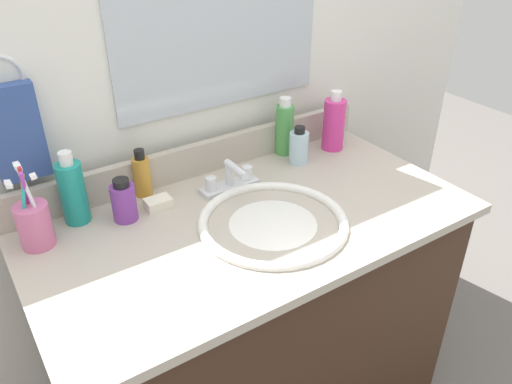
# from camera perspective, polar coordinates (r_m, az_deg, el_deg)

# --- Properties ---
(vanity_cabinet) EXTENTS (1.02, 0.52, 0.76)m
(vanity_cabinet) POSITION_cam_1_polar(r_m,az_deg,el_deg) (1.50, -0.25, -15.88)
(vanity_cabinet) COLOR #382316
(vanity_cabinet) RESTS_ON ground_plane
(countertop) EXTENTS (1.07, 0.56, 0.02)m
(countertop) POSITION_cam_1_polar(r_m,az_deg,el_deg) (1.24, -0.29, -3.36)
(countertop) COLOR #B2A899
(countertop) RESTS_ON vanity_cabinet
(backsplash) EXTENTS (1.07, 0.02, 0.09)m
(backsplash) POSITION_cam_1_polar(r_m,az_deg,el_deg) (1.41, -6.29, 3.75)
(backsplash) COLOR #B2A899
(backsplash) RESTS_ON countertop
(back_wall) EXTENTS (2.17, 0.04, 1.30)m
(back_wall) POSITION_cam_1_polar(r_m,az_deg,el_deg) (1.55, -6.99, -1.34)
(back_wall) COLOR silver
(back_wall) RESTS_ON ground_plane
(towel_ring) EXTENTS (0.10, 0.01, 0.10)m
(towel_ring) POSITION_cam_1_polar(r_m,az_deg,el_deg) (1.22, -26.63, 11.29)
(towel_ring) COLOR silver
(hand_towel) EXTENTS (0.11, 0.04, 0.22)m
(hand_towel) POSITION_cam_1_polar(r_m,az_deg,el_deg) (1.25, -25.21, 5.94)
(hand_towel) COLOR #334C8C
(sink_basin) EXTENTS (0.36, 0.36, 0.11)m
(sink_basin) POSITION_cam_1_polar(r_m,az_deg,el_deg) (1.23, 1.88, -4.70)
(sink_basin) COLOR white
(sink_basin) RESTS_ON countertop
(faucet) EXTENTS (0.16, 0.10, 0.08)m
(faucet) POSITION_cam_1_polar(r_m,az_deg,el_deg) (1.34, -2.86, 1.39)
(faucet) COLOR silver
(faucet) RESTS_ON countertop
(bottle_gel_clear) EXTENTS (0.06, 0.06, 0.11)m
(bottle_gel_clear) POSITION_cam_1_polar(r_m,az_deg,el_deg) (1.46, 4.81, 5.05)
(bottle_gel_clear) COLOR silver
(bottle_gel_clear) RESTS_ON countertop
(bottle_mouthwash_teal) EXTENTS (0.06, 0.06, 0.18)m
(bottle_mouthwash_teal) POSITION_cam_1_polar(r_m,az_deg,el_deg) (1.25, -19.78, 0.04)
(bottle_mouthwash_teal) COLOR teal
(bottle_mouthwash_teal) RESTS_ON countertop
(bottle_oil_amber) EXTENTS (0.04, 0.04, 0.13)m
(bottle_oil_amber) POSITION_cam_1_polar(r_m,az_deg,el_deg) (1.33, -12.61, 1.84)
(bottle_oil_amber) COLOR gold
(bottle_oil_amber) RESTS_ON countertop
(bottle_toner_green) EXTENTS (0.05, 0.05, 0.17)m
(bottle_toner_green) POSITION_cam_1_polar(r_m,az_deg,el_deg) (1.50, 3.22, 7.12)
(bottle_toner_green) COLOR #4C9E4C
(bottle_toner_green) RESTS_ON countertop
(bottle_cream_purple) EXTENTS (0.06, 0.06, 0.11)m
(bottle_cream_purple) POSITION_cam_1_polar(r_m,az_deg,el_deg) (1.24, -14.55, -1.00)
(bottle_cream_purple) COLOR #7A3899
(bottle_cream_purple) RESTS_ON countertop
(bottle_soap_pink) EXTENTS (0.07, 0.07, 0.18)m
(bottle_soap_pink) POSITION_cam_1_polar(r_m,az_deg,el_deg) (1.55, 8.69, 7.57)
(bottle_soap_pink) COLOR #D8338C
(bottle_soap_pink) RESTS_ON countertop
(cup_pink) EXTENTS (0.07, 0.09, 0.20)m
(cup_pink) POSITION_cam_1_polar(r_m,az_deg,el_deg) (1.21, -23.55, -3.20)
(cup_pink) COLOR #D16693
(cup_pink) RESTS_ON countertop
(soap_bar) EXTENTS (0.06, 0.04, 0.02)m
(soap_bar) POSITION_cam_1_polar(r_m,az_deg,el_deg) (1.29, -10.87, -1.21)
(soap_bar) COLOR white
(soap_bar) RESTS_ON countertop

